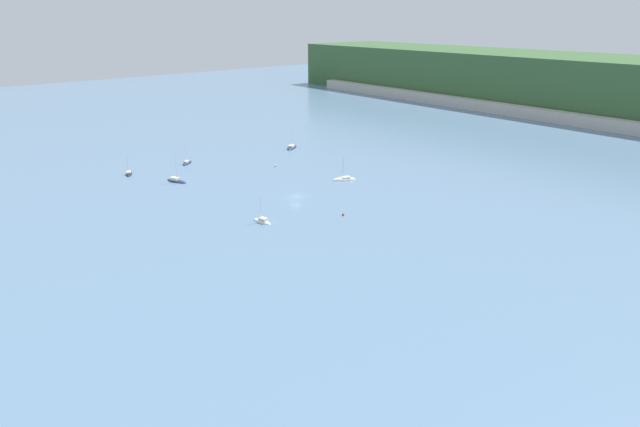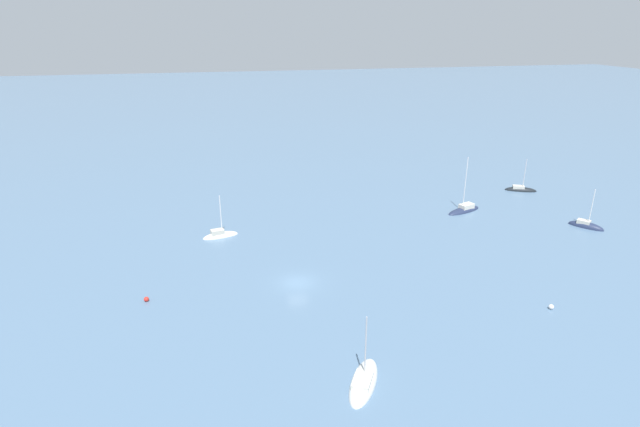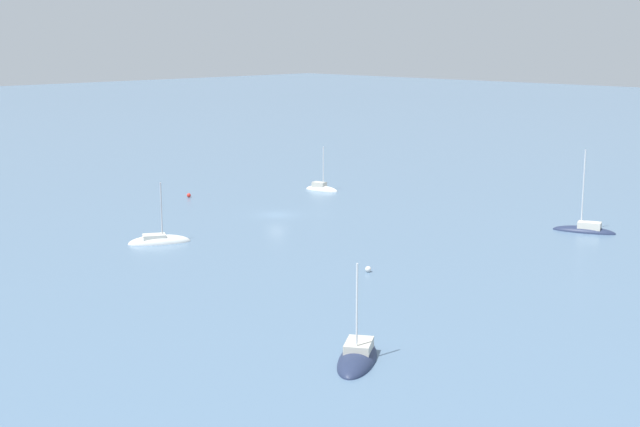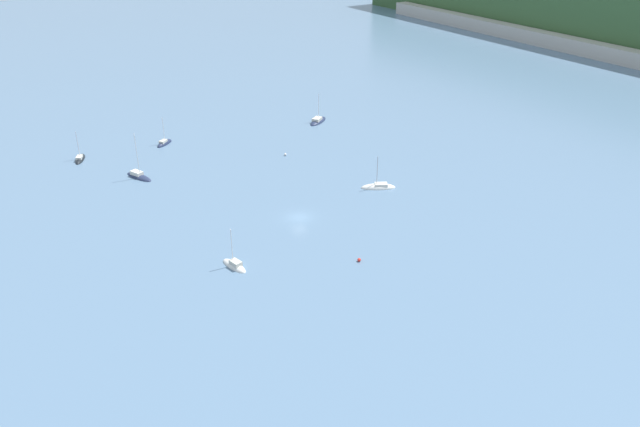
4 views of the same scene
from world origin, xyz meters
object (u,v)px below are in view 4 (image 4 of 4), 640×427
(sailboat_0, at_px, (80,159))
(sailboat_2, at_px, (234,266))
(sailboat_5, at_px, (378,188))
(mooring_buoy_1, at_px, (285,154))
(sailboat_3, at_px, (139,177))
(mooring_buoy_0, at_px, (359,260))
(sailboat_4, at_px, (318,121))
(sailboat_1, at_px, (164,144))

(sailboat_0, height_order, sailboat_2, sailboat_2)
(sailboat_5, relative_size, mooring_buoy_1, 13.13)
(sailboat_0, xyz_separation_m, sailboat_3, (16.20, 7.76, 0.06))
(mooring_buoy_1, bearing_deg, sailboat_2, -39.71)
(sailboat_2, distance_m, mooring_buoy_0, 19.64)
(sailboat_0, bearing_deg, mooring_buoy_0, -133.23)
(sailboat_2, xyz_separation_m, sailboat_4, (-51.02, 47.98, -0.02))
(sailboat_0, relative_size, sailboat_1, 0.98)
(sailboat_0, xyz_separation_m, sailboat_2, (57.85, 9.33, 0.04))
(sailboat_4, relative_size, mooring_buoy_1, 13.78)
(sailboat_1, bearing_deg, mooring_buoy_1, -83.67)
(sailboat_5, bearing_deg, sailboat_3, -8.77)
(sailboat_1, height_order, sailboat_2, sailboat_2)
(sailboat_2, height_order, sailboat_4, sailboat_4)
(sailboat_2, bearing_deg, sailboat_1, -20.99)
(sailboat_3, distance_m, sailboat_4, 50.43)
(sailboat_0, bearing_deg, sailboat_3, -129.28)
(sailboat_2, xyz_separation_m, sailboat_5, (-11.04, 36.69, -0.06))
(mooring_buoy_0, bearing_deg, sailboat_2, -118.18)
(sailboat_0, xyz_separation_m, sailboat_5, (46.82, 46.02, -0.03))
(sailboat_1, bearing_deg, sailboat_2, -136.49)
(sailboat_2, bearing_deg, sailboat_0, -2.36)
(sailboat_5, bearing_deg, sailboat_2, 46.64)
(sailboat_3, xyz_separation_m, mooring_buoy_0, (50.93, 18.88, 0.14))
(sailboat_0, height_order, mooring_buoy_1, sailboat_0)
(sailboat_4, bearing_deg, mooring_buoy_0, -150.18)
(sailboat_3, xyz_separation_m, sailboat_5, (30.62, 38.26, -0.09))
(sailboat_1, height_order, mooring_buoy_1, sailboat_1)
(mooring_buoy_1, bearing_deg, sailboat_4, 129.92)
(sailboat_1, xyz_separation_m, sailboat_2, (56.97, -9.51, 0.04))
(sailboat_4, bearing_deg, sailboat_5, -138.99)
(sailboat_0, height_order, sailboat_1, sailboat_1)
(sailboat_2, height_order, mooring_buoy_1, sailboat_2)
(mooring_buoy_0, bearing_deg, sailboat_0, -158.35)
(sailboat_2, relative_size, sailboat_4, 0.90)
(sailboat_1, bearing_deg, sailboat_3, -162.89)
(sailboat_5, bearing_deg, mooring_buoy_1, -44.07)
(mooring_buoy_1, bearing_deg, sailboat_5, 16.03)
(sailboat_3, bearing_deg, sailboat_5, 31.04)
(mooring_buoy_0, bearing_deg, mooring_buoy_1, 164.69)
(sailboat_3, xyz_separation_m, mooring_buoy_1, (6.00, 31.19, 0.14))
(sailboat_1, height_order, sailboat_4, sailboat_4)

